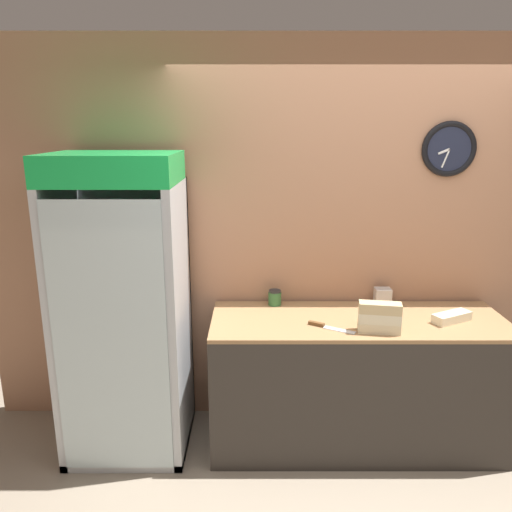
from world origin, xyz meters
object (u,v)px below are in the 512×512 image
(sandwich_stack_bottom, at_px, (378,327))
(sandwich_stack_top, at_px, (379,308))
(beverage_cooler, at_px, (125,292))
(chefs_knife, at_px, (324,326))
(sandwich_flat_left, at_px, (451,317))
(condiment_jar, at_px, (274,298))
(sandwich_stack_middle, at_px, (379,318))
(napkin_dispenser, at_px, (382,297))

(sandwich_stack_bottom, height_order, sandwich_stack_top, sandwich_stack_top)
(beverage_cooler, distance_m, chefs_knife, 1.31)
(sandwich_flat_left, bearing_deg, condiment_jar, 164.73)
(chefs_knife, height_order, condiment_jar, condiment_jar)
(beverage_cooler, xyz_separation_m, sandwich_flat_left, (2.11, -0.08, -0.15))
(sandwich_stack_top, relative_size, sandwich_flat_left, 0.94)
(sandwich_stack_top, height_order, chefs_knife, sandwich_stack_top)
(sandwich_stack_middle, bearing_deg, condiment_jar, 142.29)
(sandwich_stack_middle, bearing_deg, sandwich_stack_bottom, 0.00)
(sandwich_stack_middle, bearing_deg, beverage_cooler, 171.16)
(sandwich_stack_middle, height_order, napkin_dispenser, sandwich_stack_middle)
(beverage_cooler, distance_m, condiment_jar, 1.02)
(sandwich_flat_left, bearing_deg, sandwich_stack_bottom, -161.55)
(beverage_cooler, height_order, condiment_jar, beverage_cooler)
(sandwich_stack_top, distance_m, napkin_dispenser, 0.51)
(sandwich_stack_bottom, relative_size, napkin_dispenser, 2.18)
(sandwich_stack_top, height_order, napkin_dispenser, sandwich_stack_top)
(sandwich_stack_top, xyz_separation_m, chefs_knife, (-0.32, 0.07, -0.15))
(sandwich_stack_bottom, height_order, sandwich_flat_left, sandwich_stack_bottom)
(sandwich_stack_middle, distance_m, napkin_dispenser, 0.50)
(beverage_cooler, height_order, sandwich_stack_middle, beverage_cooler)
(sandwich_stack_middle, bearing_deg, sandwich_flat_left, 18.45)
(chefs_knife, bearing_deg, sandwich_flat_left, 6.57)
(sandwich_stack_top, bearing_deg, sandwich_flat_left, 18.45)
(beverage_cooler, distance_m, sandwich_stack_top, 1.62)
(sandwich_stack_bottom, distance_m, sandwich_stack_top, 0.13)
(sandwich_stack_top, height_order, condiment_jar, sandwich_stack_top)
(sandwich_stack_top, xyz_separation_m, condiment_jar, (-0.62, 0.48, -0.11))
(sandwich_stack_middle, xyz_separation_m, napkin_dispenser, (0.14, 0.48, -0.03))
(sandwich_stack_bottom, relative_size, sandwich_stack_top, 0.99)
(sandwich_stack_top, bearing_deg, chefs_knife, 166.78)
(napkin_dispenser, bearing_deg, condiment_jar, -179.95)
(beverage_cooler, bearing_deg, sandwich_stack_bottom, -8.84)
(sandwich_stack_bottom, bearing_deg, condiment_jar, 142.29)
(sandwich_flat_left, height_order, chefs_knife, sandwich_flat_left)
(napkin_dispenser, bearing_deg, sandwich_stack_top, -106.11)
(sandwich_flat_left, distance_m, chefs_knife, 0.83)
(beverage_cooler, bearing_deg, chefs_knife, -7.74)
(sandwich_flat_left, height_order, condiment_jar, condiment_jar)
(chefs_knife, distance_m, condiment_jar, 0.50)
(sandwich_flat_left, distance_m, napkin_dispenser, 0.48)
(beverage_cooler, distance_m, napkin_dispenser, 1.76)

